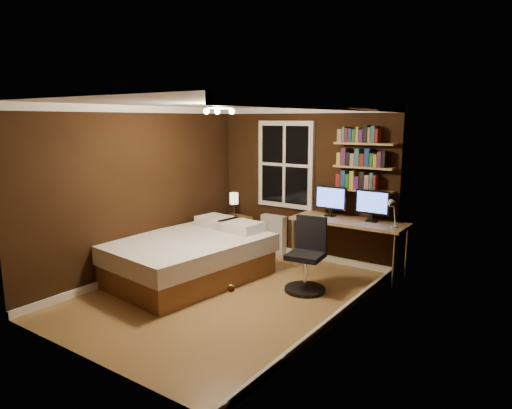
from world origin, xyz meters
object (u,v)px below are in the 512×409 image
Objects in this scene: bedside_lamp at (234,205)px; bed at (190,257)px; desk_lamp at (393,213)px; monitor_right at (372,206)px; radiator at (274,234)px; desk at (349,224)px; nightstand at (234,233)px; office_chair at (307,263)px; monitor_left at (331,201)px.

bed is at bearing -75.09° from bedside_lamp.
monitor_right is at bearing 147.17° from desk_lamp.
radiator is (0.28, 1.82, 0.01)m from bed.
radiator is 1.56m from desk.
bed is 5.48× the size of desk_lamp.
bedside_lamp reaches higher than radiator.
radiator reaches higher than nightstand.
office_chair is (1.34, -1.24, 0.05)m from radiator.
monitor_right is at bearing 15.16° from desk.
bedside_lamp is 1.87m from monitor_left.
bedside_lamp reaches higher than nightstand.
bedside_lamp is at bearing -178.33° from monitor_left.
office_chair is at bearing -113.20° from monitor_right.
nightstand is 0.88× the size of radiator.
desk is (1.77, 1.60, 0.43)m from bed.
bedside_lamp is 0.65× the size of radiator.
desk reaches higher than radiator.
desk is (2.21, -0.03, 0.46)m from nightstand.
desk_lamp reaches higher than nightstand.
monitor_right reaches higher than bed.
monitor_right reaches higher than office_chair.
monitor_right is 1.17× the size of desk_lamp.
monitor_left reaches higher than desk_lamp.
nightstand is at bearing 179.17° from desk.
nightstand is at bearing 0.00° from bedside_lamp.
monitor_left is (1.14, -0.14, 0.72)m from radiator.
monitor_right is at bearing 11.27° from nightstand.
bed is 5.54× the size of bedside_lamp.
office_chair is at bearing 26.43° from bed.
office_chair reaches higher than radiator.
radiator is 1.82m from office_chair.
desk is 1.71× the size of office_chair.
desk_lamp is at bearing -13.45° from monitor_left.
desk_lamp is at bearing -13.28° from desk.
desk reaches higher than bed.
bedside_lamp reaches higher than office_chair.
bedside_lamp is at bearing 176.08° from desk_lamp.
nightstand is 1.34× the size of desk_lamp.
nightstand is 2.30m from office_chair.
bed is at bearing -65.05° from nightstand.
desk is at bearing -8.58° from radiator.
desk is at bearing 9.21° from nightstand.
bedside_lamp is at bearing 179.17° from desk.
bedside_lamp is (-0.43, 1.63, 0.48)m from bed.
monitor_left is 0.51× the size of office_chair.
monitor_left reaches higher than nightstand.
monitor_left is at bearing 1.67° from bedside_lamp.
monitor_right is 0.47m from desk_lamp.
bed is 1.69m from nightstand.
monitor_left is (1.42, 1.68, 0.73)m from bed.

